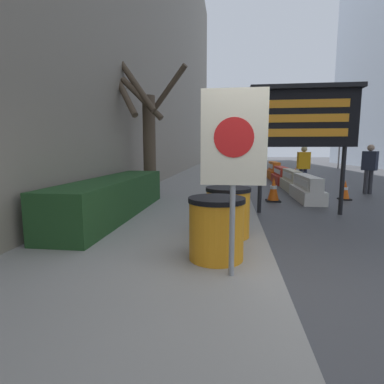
{
  "coord_description": "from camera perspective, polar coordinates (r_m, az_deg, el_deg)",
  "views": [
    {
      "loc": [
        -0.59,
        -3.07,
        1.54
      ],
      "look_at": [
        -1.78,
        6.27,
        0.2
      ],
      "focal_mm": 28.0,
      "sensor_mm": 36.0,
      "label": 1
    }
  ],
  "objects": [
    {
      "name": "traffic_light_near_curb",
      "position": [
        21.99,
        10.84,
        11.02
      ],
      "size": [
        0.28,
        0.45,
        3.74
      ],
      "color": "#2D2D30",
      "rests_on": "ground_plane"
    },
    {
      "name": "pedestrian_worker",
      "position": [
        12.21,
        20.47,
        4.98
      ],
      "size": [
        0.46,
        0.3,
        1.67
      ],
      "rotation": [
        0.0,
        0.0,
        3.23
      ],
      "color": "#23283D",
      "rests_on": "ground_plane"
    },
    {
      "name": "hedge_strip",
      "position": [
        6.58,
        -14.54,
        -0.89
      ],
      "size": [
        0.9,
        4.54,
        0.8
      ],
      "color": "#1E421E",
      "rests_on": "sidewalk_left"
    },
    {
      "name": "warning_sign",
      "position": [
        3.21,
        7.93,
        8.07
      ],
      "size": [
        0.69,
        0.08,
        2.02
      ],
      "color": "gray",
      "rests_on": "sidewalk_left"
    },
    {
      "name": "bare_tree",
      "position": [
        9.13,
        -8.58,
        11.98
      ],
      "size": [
        2.38,
        2.53,
        3.99
      ],
      "color": "#4C3D2D",
      "rests_on": "sidewalk_left"
    },
    {
      "name": "jersey_barrier_cream",
      "position": [
        12.04,
        18.38,
        1.96
      ],
      "size": [
        0.53,
        2.09,
        0.77
      ],
      "color": "beige",
      "rests_on": "ground_plane"
    },
    {
      "name": "barrel_drum_foreground",
      "position": [
        3.85,
        4.66,
        -6.9
      ],
      "size": [
        0.72,
        0.72,
        0.8
      ],
      "color": "orange",
      "rests_on": "sidewalk_left"
    },
    {
      "name": "barrel_drum_middle",
      "position": [
        4.86,
        6.85,
        -3.78
      ],
      "size": [
        0.72,
        0.72,
        0.8
      ],
      "color": "orange",
      "rests_on": "sidewalk_left"
    },
    {
      "name": "jersey_barrier_orange_near",
      "position": [
        16.59,
        15.34,
        3.84
      ],
      "size": [
        0.6,
        1.93,
        0.89
      ],
      "color": "orange",
      "rests_on": "ground_plane"
    },
    {
      "name": "traffic_light_far_side",
      "position": [
        27.26,
        26.5,
        10.15
      ],
      "size": [
        0.28,
        0.45,
        4.02
      ],
      "color": "#2D2D30",
      "rests_on": "ground_plane"
    },
    {
      "name": "ground_plane",
      "position": [
        3.49,
        17.19,
        -18.47
      ],
      "size": [
        120.0,
        120.0,
        0.0
      ],
      "primitive_type": "plane",
      "color": "#3F3F42"
    },
    {
      "name": "traffic_cone_far",
      "position": [
        9.25,
        15.25,
        0.51
      ],
      "size": [
        0.42,
        0.42,
        0.74
      ],
      "color": "black",
      "rests_on": "ground_plane"
    },
    {
      "name": "traffic_cone_near",
      "position": [
        10.36,
        27.13,
        0.3
      ],
      "size": [
        0.34,
        0.34,
        0.61
      ],
      "color": "black",
      "rests_on": "ground_plane"
    },
    {
      "name": "jersey_barrier_white",
      "position": [
        9.75,
        21.02,
        0.45
      ],
      "size": [
        0.63,
        2.17,
        0.76
      ],
      "color": "silver",
      "rests_on": "ground_plane"
    },
    {
      "name": "jersey_barrier_red_striped",
      "position": [
        14.28,
        16.64,
        2.9
      ],
      "size": [
        0.64,
        2.14,
        0.75
      ],
      "color": "red",
      "rests_on": "ground_plane"
    },
    {
      "name": "traffic_cone_mid",
      "position": [
        14.78,
        19.02,
        3.03
      ],
      "size": [
        0.4,
        0.4,
        0.71
      ],
      "color": "black",
      "rests_on": "ground_plane"
    },
    {
      "name": "sidewalk_left",
      "position": [
        3.62,
        -13.67,
        -16.08
      ],
      "size": [
        3.63,
        56.0,
        0.14
      ],
      "color": "gray",
      "rests_on": "ground_plane"
    },
    {
      "name": "pedestrian_passerby",
      "position": [
        12.07,
        30.73,
        4.45
      ],
      "size": [
        0.51,
        0.5,
        1.71
      ],
      "rotation": [
        0.0,
        0.0,
        5.55
      ],
      "color": "#333338",
      "rests_on": "ground_plane"
    },
    {
      "name": "message_board",
      "position": [
        7.61,
        20.52,
        13.05
      ],
      "size": [
        2.49,
        0.36,
        3.0
      ],
      "color": "black",
      "rests_on": "ground_plane"
    }
  ]
}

